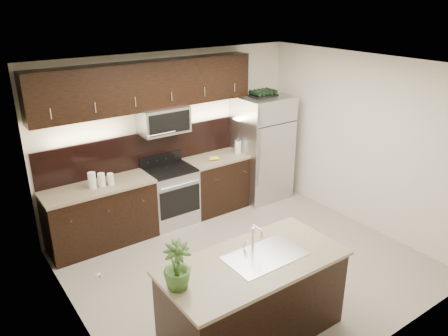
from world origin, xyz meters
TOP-DOWN VIEW (x-y plane):
  - ground at (0.00, 0.00)m, footprint 4.50×4.50m
  - room_walls at (-0.11, -0.04)m, footprint 4.52×4.02m
  - counter_run at (-0.46, 1.69)m, footprint 3.51×0.65m
  - upper_fixtures at (-0.43, 1.84)m, footprint 3.49×0.40m
  - island at (-0.77, -1.08)m, footprint 1.96×0.96m
  - sink_faucet at (-0.62, -1.07)m, footprint 0.84×0.50m
  - refrigerator at (1.59, 1.63)m, footprint 0.90×0.81m
  - wine_rack at (1.59, 1.63)m, footprint 0.46×0.29m
  - plant at (-1.63, -1.01)m, footprint 0.31×0.31m
  - canisters at (-1.40, 1.63)m, footprint 0.36×0.12m
  - french_press at (1.07, 1.64)m, footprint 0.12×0.12m
  - bananas at (0.49, 1.61)m, footprint 0.21×0.18m

SIDE VIEW (x-z plane):
  - ground at x=0.00m, z-range 0.00..0.00m
  - counter_run at x=-0.46m, z-range 0.00..0.94m
  - island at x=-0.77m, z-range 0.00..0.94m
  - refrigerator at x=1.59m, z-range 0.00..1.87m
  - sink_faucet at x=-0.62m, z-range 0.81..1.10m
  - bananas at x=0.49m, z-range 0.94..1.00m
  - canisters at x=-1.40m, z-range 0.93..1.17m
  - french_press at x=1.07m, z-range 0.90..1.24m
  - plant at x=-1.63m, z-range 0.94..1.41m
  - room_walls at x=-0.11m, z-range 0.34..3.05m
  - wine_rack at x=1.59m, z-range 1.87..1.97m
  - upper_fixtures at x=-0.43m, z-range 1.31..2.97m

